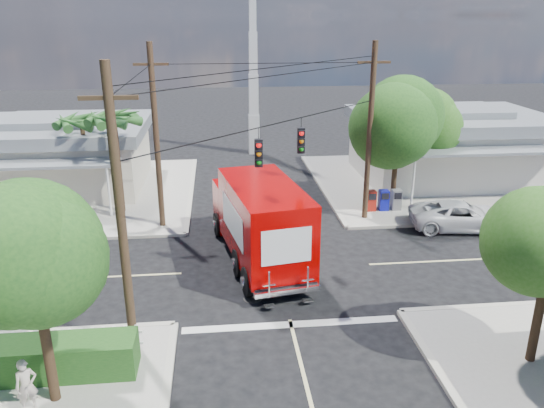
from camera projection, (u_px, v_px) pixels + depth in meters
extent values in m
plane|color=black|center=(277.00, 269.00, 22.36)|extent=(120.00, 120.00, 0.00)
cube|color=#A19C92|center=(429.00, 182.00, 33.72)|extent=(14.00, 14.00, 0.14)
cube|color=#B7B2A2|center=(321.00, 186.00, 33.03)|extent=(0.25, 14.00, 0.14)
cube|color=#B7B2A2|center=(481.00, 223.00, 27.17)|extent=(14.00, 0.25, 0.14)
cube|color=#A19C92|center=(73.00, 194.00, 31.56)|extent=(14.00, 14.00, 0.14)
cube|color=#B7B2A2|center=(191.00, 190.00, 32.25)|extent=(0.25, 14.00, 0.14)
cube|color=#B7B2A2|center=(36.00, 240.00, 25.00)|extent=(14.00, 0.25, 0.14)
cube|color=beige|center=(258.00, 194.00, 31.73)|extent=(0.12, 12.00, 0.01)
cube|color=beige|center=(502.00, 258.00, 23.34)|extent=(12.00, 0.12, 0.01)
cube|color=beige|center=(31.00, 280.00, 21.38)|extent=(12.00, 0.12, 0.01)
cube|color=silver|center=(291.00, 324.00, 18.33)|extent=(7.50, 0.40, 0.01)
cube|color=silver|center=(448.00, 151.00, 34.21)|extent=(11.00, 8.00, 3.40)
cube|color=slate|center=(452.00, 119.00, 33.52)|extent=(11.80, 8.80, 0.70)
cube|color=slate|center=(453.00, 111.00, 33.35)|extent=(6.05, 4.40, 0.50)
cube|color=slate|center=(487.00, 151.00, 29.22)|extent=(9.90, 1.80, 0.15)
cylinder|color=silver|center=(413.00, 183.00, 28.52)|extent=(0.12, 0.12, 2.90)
cube|color=beige|center=(59.00, 160.00, 32.30)|extent=(10.00, 8.00, 3.20)
cube|color=slate|center=(54.00, 129.00, 31.65)|extent=(10.80, 8.80, 0.70)
cube|color=slate|center=(53.00, 121.00, 31.48)|extent=(5.50, 4.40, 0.50)
cube|color=slate|center=(30.00, 164.00, 27.34)|extent=(9.00, 1.80, 0.15)
cylinder|color=silver|center=(109.00, 191.00, 27.44)|extent=(0.12, 0.12, 2.70)
cube|color=silver|center=(254.00, 134.00, 40.64)|extent=(0.80, 0.80, 3.00)
cube|color=silver|center=(254.00, 95.00, 39.63)|extent=(0.70, 0.70, 3.00)
cube|color=silver|center=(253.00, 53.00, 38.62)|extent=(0.60, 0.60, 3.00)
cube|color=silver|center=(253.00, 9.00, 37.61)|extent=(0.50, 0.50, 3.00)
cylinder|color=#422D1C|center=(46.00, 341.00, 13.98)|extent=(0.28, 0.28, 3.71)
sphere|color=#1B4918|center=(33.00, 261.00, 13.20)|extent=(3.71, 3.71, 3.71)
sphere|color=#1B4918|center=(17.00, 250.00, 13.27)|extent=(3.02, 3.02, 3.02)
sphere|color=#1B4918|center=(44.00, 270.00, 12.99)|extent=(3.25, 3.25, 3.25)
cylinder|color=#422D1C|center=(395.00, 170.00, 28.70)|extent=(0.28, 0.28, 4.10)
sphere|color=#1B4918|center=(398.00, 123.00, 27.84)|extent=(4.10, 4.10, 4.10)
sphere|color=#1B4918|center=(390.00, 118.00, 27.90)|extent=(3.33, 3.33, 3.33)
sphere|color=#1B4918|center=(407.00, 127.00, 27.64)|extent=(3.58, 3.58, 3.58)
cylinder|color=#422D1C|center=(425.00, 163.00, 31.11)|extent=(0.28, 0.28, 3.58)
sphere|color=#275D16|center=(429.00, 125.00, 30.35)|extent=(3.58, 3.58, 3.58)
sphere|color=#275D16|center=(421.00, 120.00, 30.42)|extent=(2.91, 2.91, 2.91)
sphere|color=#275D16|center=(437.00, 128.00, 30.14)|extent=(3.14, 3.14, 3.14)
cylinder|color=#422D1C|center=(539.00, 310.00, 15.68)|extent=(0.28, 0.28, 3.46)
sphere|color=#275D16|center=(536.00, 234.00, 15.03)|extent=(2.81, 2.81, 2.81)
cylinder|color=#422D1C|center=(119.00, 166.00, 27.76)|extent=(0.24, 0.24, 5.00)
cone|color=#2C6126|center=(132.00, 116.00, 26.97)|extent=(0.50, 2.06, 0.98)
cone|color=#2C6126|center=(127.00, 114.00, 27.60)|extent=(1.92, 1.68, 0.98)
cone|color=#2C6126|center=(113.00, 114.00, 27.69)|extent=(2.12, 0.95, 0.98)
cone|color=#2C6126|center=(99.00, 116.00, 27.17)|extent=(1.34, 2.07, 0.98)
cone|color=#2C6126|center=(96.00, 118.00, 26.44)|extent=(1.34, 2.07, 0.98)
cone|color=#2C6126|center=(107.00, 120.00, 26.04)|extent=(2.12, 0.95, 0.98)
cone|color=#2C6126|center=(123.00, 119.00, 26.28)|extent=(1.92, 1.68, 0.98)
cylinder|color=#422D1C|center=(87.00, 163.00, 29.03)|extent=(0.24, 0.24, 4.60)
cone|color=#2C6126|center=(99.00, 119.00, 28.32)|extent=(0.50, 2.06, 0.98)
cone|color=#2C6126|center=(95.00, 117.00, 28.94)|extent=(1.92, 1.68, 0.98)
cone|color=#2C6126|center=(81.00, 117.00, 29.03)|extent=(2.12, 0.95, 0.98)
cone|color=#2C6126|center=(67.00, 119.00, 28.51)|extent=(1.34, 2.07, 0.98)
cone|color=#2C6126|center=(64.00, 121.00, 27.78)|extent=(1.34, 2.07, 0.98)
cone|color=#2C6126|center=(73.00, 123.00, 27.39)|extent=(2.12, 0.95, 0.98)
cone|color=#2C6126|center=(89.00, 122.00, 27.62)|extent=(1.92, 1.68, 0.98)
cylinder|color=#473321|center=(121.00, 219.00, 15.47)|extent=(0.28, 0.28, 9.00)
cube|color=#473321|center=(108.00, 98.00, 14.29)|extent=(1.60, 0.12, 0.12)
cylinder|color=#473321|center=(370.00, 135.00, 26.23)|extent=(0.28, 0.28, 9.00)
cube|color=#473321|center=(374.00, 62.00, 25.05)|extent=(1.60, 0.12, 0.12)
cylinder|color=#473321|center=(156.00, 140.00, 25.21)|extent=(0.28, 0.28, 9.00)
cube|color=#473321|center=(151.00, 64.00, 24.03)|extent=(1.60, 0.12, 0.12)
cylinder|color=black|center=(277.00, 123.00, 20.28)|extent=(10.43, 10.43, 0.04)
cube|color=black|center=(259.00, 153.00, 19.77)|extent=(0.30, 0.24, 1.05)
sphere|color=red|center=(259.00, 145.00, 19.53)|extent=(0.20, 0.20, 0.20)
cube|color=black|center=(301.00, 140.00, 21.73)|extent=(0.30, 0.24, 1.05)
sphere|color=red|center=(302.00, 133.00, 21.49)|extent=(0.20, 0.20, 0.20)
cube|color=silver|center=(44.00, 349.00, 16.18)|extent=(5.94, 0.05, 0.08)
cube|color=silver|center=(43.00, 337.00, 16.05)|extent=(5.94, 0.05, 0.08)
cube|color=silver|center=(137.00, 339.00, 16.41)|extent=(0.09, 0.06, 1.00)
cube|color=#1B4717|center=(28.00, 360.00, 15.35)|extent=(6.20, 1.20, 1.10)
cube|color=#AF1E13|center=(371.00, 201.00, 28.51)|extent=(0.50, 0.50, 1.10)
cube|color=#1015A2|center=(384.00, 200.00, 28.58)|extent=(0.50, 0.50, 1.10)
cube|color=slate|center=(396.00, 200.00, 28.64)|extent=(0.50, 0.50, 1.10)
cube|color=black|center=(259.00, 246.00, 23.13)|extent=(3.80, 8.46, 0.26)
cube|color=#A90100|center=(242.00, 205.00, 25.74)|extent=(2.78, 2.19, 2.30)
cube|color=black|center=(238.00, 192.00, 26.26)|extent=(2.21, 0.64, 0.99)
cube|color=silver|center=(238.00, 212.00, 26.84)|extent=(2.39, 0.55, 0.37)
cube|color=#A90100|center=(264.00, 221.00, 21.75)|extent=(3.64, 6.43, 3.03)
cube|color=white|center=(295.00, 214.00, 22.05)|extent=(0.68, 3.71, 1.36)
cube|color=white|center=(232.00, 220.00, 21.35)|extent=(0.68, 3.71, 1.36)
cube|color=white|center=(287.00, 246.00, 18.94)|extent=(1.86, 0.35, 1.36)
cube|color=silver|center=(287.00, 291.00, 19.39)|extent=(2.52, 0.70, 0.19)
cube|color=silver|center=(269.00, 285.00, 18.94)|extent=(0.47, 0.14, 1.05)
cube|color=silver|center=(308.00, 280.00, 19.32)|extent=(0.47, 0.14, 1.05)
cylinder|color=black|center=(219.00, 224.00, 25.57)|extent=(0.53, 1.19, 1.15)
cylinder|color=black|center=(267.00, 219.00, 26.19)|extent=(0.53, 1.19, 1.15)
cylinder|color=black|center=(248.00, 282.00, 20.07)|extent=(0.53, 1.19, 1.15)
cylinder|color=black|center=(308.00, 274.00, 20.70)|extent=(0.53, 1.19, 1.15)
imported|color=silver|center=(461.00, 216.00, 26.34)|extent=(5.26, 2.95, 1.39)
imported|color=beige|center=(26.00, 386.00, 13.93)|extent=(0.67, 0.58, 1.54)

